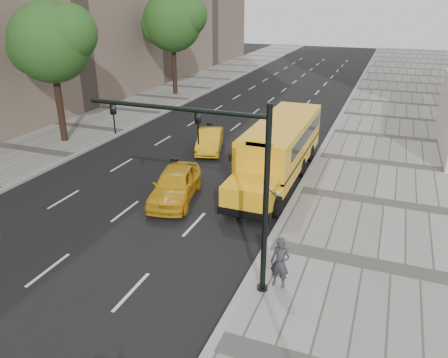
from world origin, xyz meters
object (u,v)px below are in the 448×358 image
(tree_c, at_px, (173,21))
(tree_b, at_px, (52,42))
(taxi_near, at_px, (175,184))
(taxi_far, at_px, (210,140))
(school_bus, at_px, (281,145))
(traffic_signal, at_px, (223,173))
(pedestrian, at_px, (280,263))

(tree_c, bearing_deg, tree_b, -90.03)
(tree_b, relative_size, tree_c, 0.93)
(tree_b, bearing_deg, tree_c, 89.97)
(taxi_near, relative_size, taxi_far, 1.14)
(tree_b, distance_m, school_bus, 15.65)
(tree_b, height_order, taxi_far, tree_b)
(taxi_near, relative_size, traffic_signal, 0.73)
(tree_b, xyz_separation_m, traffic_signal, (15.60, -10.77, -2.43))
(tree_b, height_order, taxi_near, tree_b)
(tree_c, relative_size, pedestrian, 5.37)
(pedestrian, relative_size, traffic_signal, 0.28)
(taxi_near, bearing_deg, taxi_far, 87.49)
(tree_c, xyz_separation_m, traffic_signal, (15.59, -27.11, -2.85))
(school_bus, bearing_deg, traffic_signal, -86.16)
(taxi_near, bearing_deg, traffic_signal, -62.38)
(tree_c, height_order, taxi_near, tree_c)
(tree_c, height_order, taxi_far, tree_c)
(traffic_signal, bearing_deg, school_bus, 93.84)
(school_bus, xyz_separation_m, pedestrian, (2.56, -9.92, -0.72))
(taxi_near, bearing_deg, school_bus, 38.84)
(taxi_near, height_order, taxi_far, taxi_near)
(pedestrian, bearing_deg, tree_b, 155.69)
(tree_c, xyz_separation_m, taxi_far, (9.71, -14.37, -6.27))
(school_bus, height_order, pedestrian, school_bus)
(tree_c, xyz_separation_m, school_bus, (14.90, -16.81, -5.18))
(pedestrian, bearing_deg, taxi_near, 148.42)
(school_bus, bearing_deg, pedestrian, -75.51)
(school_bus, bearing_deg, tree_b, 178.21)
(school_bus, height_order, taxi_near, school_bus)
(taxi_far, bearing_deg, tree_b, 174.15)
(pedestrian, distance_m, traffic_signal, 3.59)
(school_bus, height_order, traffic_signal, traffic_signal)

